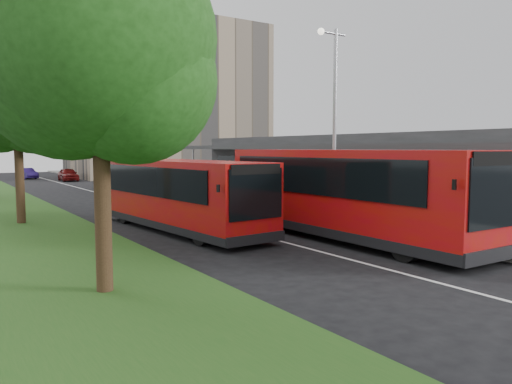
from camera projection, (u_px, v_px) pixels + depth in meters
ground at (281, 241)px, 17.34m from camera, size 120.00×120.00×0.00m
pavement at (189, 191)px, 37.28m from camera, size 5.00×80.00×0.15m
lane_centre_line at (134, 202)px, 29.85m from camera, size 0.12×70.00×0.01m
kerb_dashes at (160, 194)px, 34.98m from camera, size 0.12×56.00×0.01m
office_block at (169, 100)px, 59.21m from camera, size 22.00×12.00×18.00m
station_building at (350, 168)px, 29.75m from camera, size 7.70×26.00×4.00m
tree_near at (97, 55)px, 10.60m from camera, size 5.03×5.03×8.08m
tree_mid at (16, 95)px, 20.59m from camera, size 5.25×5.25×8.43m
lamp_post_near at (333, 113)px, 20.84m from camera, size 1.44×0.28×8.00m
lamp_post_far at (154, 129)px, 37.52m from camera, size 1.44×0.28×8.00m
bus_main at (347, 194)px, 17.69m from camera, size 3.05×11.26×3.18m
bus_second at (180, 195)px, 19.51m from camera, size 3.25×9.93×2.76m
litter_bin at (260, 195)px, 28.16m from camera, size 0.56×0.56×0.90m
bollard at (180, 185)px, 35.29m from camera, size 0.16×0.16×0.98m
car_near at (68, 174)px, 49.64m from camera, size 1.64×3.87×1.31m
car_far at (27, 173)px, 53.18m from camera, size 1.91×3.66×1.15m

